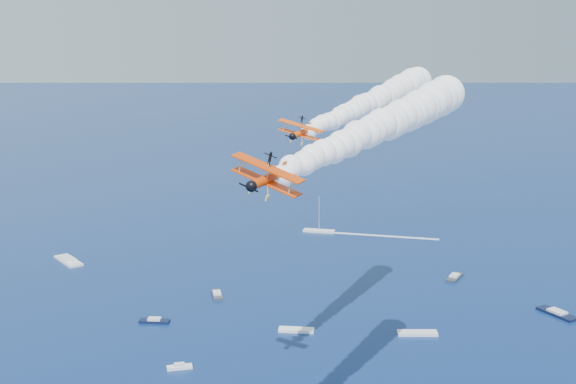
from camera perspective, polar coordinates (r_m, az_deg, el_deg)
biplane_lead at (r=133.42m, az=0.98°, el=4.38°), size 10.68×11.67×7.04m
biplane_trail at (r=88.26m, az=-1.48°, el=0.99°), size 11.61×12.81×8.27m
smoke_trail_lead at (r=161.71m, az=6.12°, el=6.57°), size 66.42×57.67×11.63m
smoke_trail_trail at (r=115.61m, az=6.78°, el=4.83°), size 66.32×55.21×11.63m
spectator_boats at (r=213.38m, az=-15.66°, el=-8.73°), size 216.17×185.43×0.70m
boat_wakes at (r=201.98m, az=-14.57°, el=-9.98°), size 212.19×95.50×0.04m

